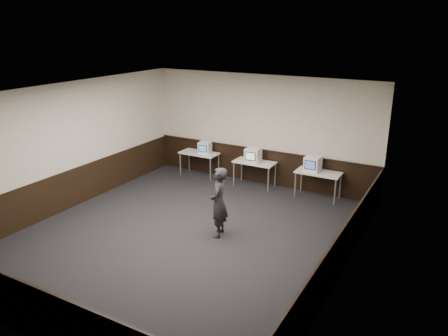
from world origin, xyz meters
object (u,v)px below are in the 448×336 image
at_px(desk_left, 199,155).
at_px(desk_right, 318,174).
at_px(emac_left, 205,148).
at_px(emac_center, 253,155).
at_px(emac_right, 313,164).
at_px(person, 219,202).
at_px(desk_center, 255,164).

bearing_deg(desk_left, desk_right, 0.00).
bearing_deg(desk_right, desk_left, 180.00).
relative_size(desk_right, emac_left, 2.76).
xyz_separation_m(desk_right, emac_center, (-1.93, -0.05, 0.28)).
bearing_deg(emac_right, desk_left, -178.46).
bearing_deg(emac_left, emac_right, -12.04).
bearing_deg(emac_center, person, -82.22).
height_order(desk_center, person, person).
bearing_deg(emac_right, desk_center, -178.28).
height_order(desk_right, emac_right, emac_right).
height_order(desk_center, desk_right, same).
relative_size(desk_left, desk_right, 1.00).
distance_m(desk_left, emac_right, 3.63).
xyz_separation_m(desk_center, emac_right, (1.72, 0.01, 0.27)).
bearing_deg(emac_left, desk_right, -12.19).
distance_m(emac_right, person, 3.42).
bearing_deg(desk_left, emac_center, -1.47).
bearing_deg(desk_right, emac_left, 179.47).
relative_size(desk_left, person, 0.75).
bearing_deg(desk_left, emac_right, 0.16).
height_order(emac_left, emac_center, emac_center).
bearing_deg(emac_left, emac_center, -14.43).
height_order(emac_left, emac_right, emac_right).
distance_m(desk_left, person, 4.12).
bearing_deg(desk_center, emac_center, -125.36).
height_order(desk_right, person, person).
bearing_deg(desk_center, desk_left, 180.00).
distance_m(desk_left, emac_center, 1.89).
height_order(desk_center, emac_right, emac_right).
distance_m(emac_left, person, 4.04).
relative_size(desk_center, desk_right, 1.00).
bearing_deg(desk_right, person, -111.03).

